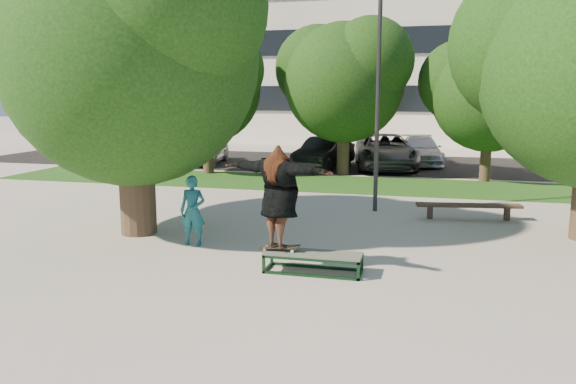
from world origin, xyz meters
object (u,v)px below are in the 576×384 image
(grind_box, at_px, (313,263))
(bench, at_px, (469,206))
(car_silver_a, at_px, (205,149))
(car_dark, at_px, (324,153))
(bystander, at_px, (193,211))
(tree_left, at_px, (129,43))
(car_silver_b, at_px, (420,151))
(lamppost, at_px, (378,99))
(car_grey, at_px, (386,151))

(grind_box, distance_m, bench, 6.22)
(car_silver_a, relative_size, car_dark, 0.98)
(grind_box, bearing_deg, bystander, 157.29)
(car_silver_a, bearing_deg, tree_left, -82.24)
(bystander, relative_size, car_silver_a, 0.37)
(car_silver_a, xyz_separation_m, car_silver_b, (9.97, 2.18, -0.06))
(lamppost, xyz_separation_m, bystander, (-3.50, -4.69, -2.38))
(car_silver_a, height_order, car_dark, car_silver_a)
(grind_box, distance_m, car_silver_a, 17.25)
(bystander, height_order, car_grey, bystander)
(bystander, distance_m, bench, 7.33)
(tree_left, distance_m, bystander, 4.14)
(grind_box, xyz_separation_m, car_silver_b, (1.57, 17.24, 0.46))
(bystander, bearing_deg, bench, 30.98)
(lamppost, relative_size, bystander, 3.96)
(tree_left, relative_size, bystander, 4.62)
(grind_box, xyz_separation_m, car_dark, (-2.50, 14.42, 0.51))
(bench, bearing_deg, car_grey, 97.87)
(tree_left, height_order, bystander, tree_left)
(lamppost, distance_m, car_silver_a, 13.04)
(tree_left, distance_m, lamppost, 6.70)
(tree_left, relative_size, bench, 2.60)
(bystander, relative_size, car_grey, 0.28)
(tree_left, relative_size, car_silver_b, 1.59)
(grind_box, bearing_deg, car_grey, 89.60)
(lamppost, relative_size, bench, 2.24)
(bench, bearing_deg, grind_box, -128.28)
(lamppost, distance_m, grind_box, 6.64)
(car_silver_b, bearing_deg, tree_left, -119.73)
(bystander, bearing_deg, car_grey, 74.00)
(grind_box, distance_m, car_grey, 15.38)
(grind_box, height_order, car_silver_b, car_silver_b)
(car_silver_a, distance_m, car_grey, 8.50)
(lamppost, xyz_separation_m, bench, (2.50, -0.51, -2.80))
(car_silver_a, distance_m, car_silver_b, 10.20)
(bystander, xyz_separation_m, car_silver_b, (4.50, 16.02, -0.12))
(tree_left, relative_size, car_grey, 1.30)
(lamppost, bearing_deg, bystander, -126.74)
(bench, relative_size, car_silver_b, 0.61)
(grind_box, relative_size, car_dark, 0.42)
(car_dark, height_order, car_grey, car_grey)
(car_silver_a, distance_m, car_dark, 5.92)
(car_silver_a, bearing_deg, bench, -48.06)
(tree_left, relative_size, grind_box, 3.95)
(car_grey, bearing_deg, lamppost, -96.67)
(lamppost, xyz_separation_m, car_grey, (-0.46, 9.46, -2.39))
(car_silver_b, bearing_deg, bystander, -112.97)
(tree_left, relative_size, lamppost, 1.16)
(grind_box, height_order, car_dark, car_dark)
(bystander, bearing_deg, car_dark, 84.26)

